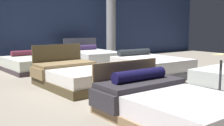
% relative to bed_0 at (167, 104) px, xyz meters
% --- Properties ---
extents(ground_plane, '(18.00, 18.00, 0.02)m').
position_rel_bed_0_xyz_m(ground_plane, '(1.18, 2.39, -0.25)').
color(ground_plane, gray).
extents(showroom_back_wall, '(18.00, 0.06, 3.50)m').
position_rel_bed_0_xyz_m(showroom_back_wall, '(1.18, 7.35, 1.51)').
color(showroom_back_wall, navy).
rests_on(showroom_back_wall, ground_plane).
extents(bed_0, '(1.60, 2.11, 0.79)m').
position_rel_bed_0_xyz_m(bed_0, '(0.00, 0.00, 0.00)').
color(bed_0, '#8D7150').
rests_on(bed_0, ground_plane).
extents(bed_2, '(1.55, 2.05, 0.93)m').
position_rel_bed_0_xyz_m(bed_2, '(0.02, 2.77, 0.00)').
color(bed_2, brown).
rests_on(bed_2, ground_plane).
extents(bed_3, '(1.69, 2.08, 0.71)m').
position_rel_bed_0_xyz_m(bed_3, '(2.39, 2.70, 0.03)').
color(bed_3, '#50525C').
rests_on(bed_3, ground_plane).
extents(bed_4, '(1.66, 2.01, 0.60)m').
position_rel_bed_0_xyz_m(bed_4, '(0.01, 5.62, -0.02)').
color(bed_4, '#34282E').
rests_on(bed_4, ground_plane).
extents(bed_5, '(1.65, 2.18, 0.94)m').
position_rel_bed_0_xyz_m(bed_5, '(2.28, 5.61, 0.02)').
color(bed_5, '#51535E').
rests_on(bed_5, ground_plane).
extents(price_sign, '(0.28, 0.24, 0.92)m').
position_rel_bed_0_xyz_m(price_sign, '(1.18, -0.13, 0.11)').
color(price_sign, '#3F3F44').
rests_on(price_sign, ground_plane).
extents(support_pillar, '(0.39, 0.39, 3.50)m').
position_rel_bed_0_xyz_m(support_pillar, '(3.80, 6.50, 1.51)').
color(support_pillar, '#99999E').
rests_on(support_pillar, ground_plane).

